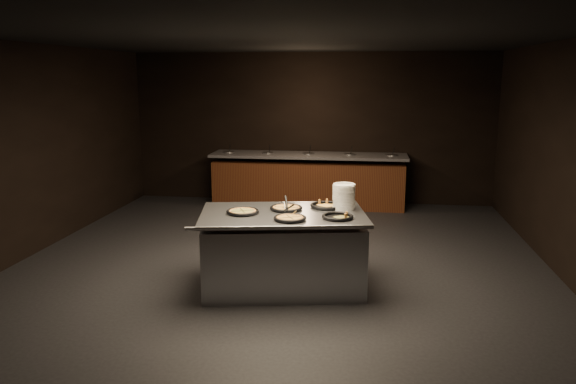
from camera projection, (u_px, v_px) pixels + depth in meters
name	position (u px, v px, depth m)	size (l,w,h in m)	color
room	(279.00, 157.00, 7.05)	(7.02, 8.02, 2.92)	black
salad_bar	(308.00, 183.00, 10.71)	(3.70, 0.83, 1.18)	#583014
serving_counter	(283.00, 252.00, 6.56)	(2.07, 1.54, 0.91)	#ACAFB4
plate_stack	(344.00, 197.00, 6.62)	(0.27, 0.27, 0.30)	white
pan_veggie_whole	(243.00, 212.00, 6.44)	(0.38, 0.38, 0.04)	black
pan_cheese_whole	(286.00, 208.00, 6.62)	(0.38, 0.38, 0.04)	black
pan_cheese_slices_a	(327.00, 206.00, 6.74)	(0.40, 0.40, 0.04)	black
pan_cheese_slices_b	(290.00, 218.00, 6.15)	(0.36, 0.36, 0.04)	black
pan_veggie_slices	(338.00, 217.00, 6.22)	(0.35, 0.35, 0.04)	black
server_left	(285.00, 204.00, 6.52)	(0.18, 0.35, 0.18)	#ACAFB4
server_right	(292.00, 210.00, 6.29)	(0.25, 0.22, 0.15)	#ACAFB4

